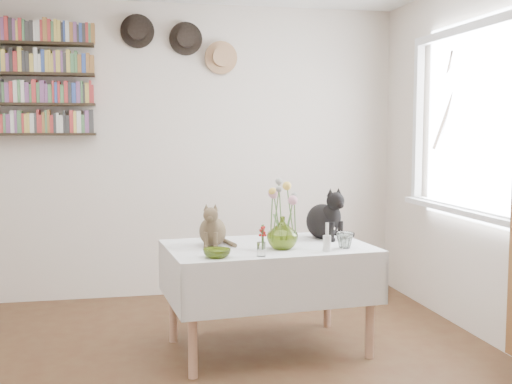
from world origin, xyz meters
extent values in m
cube|color=beige|center=(0.00, 2.27, 1.25)|extent=(4.04, 0.04, 2.54)
cube|color=beige|center=(0.00, -2.27, 1.25)|extent=(4.04, 0.04, 2.54)
cube|color=white|center=(1.97, 0.80, 1.50)|extent=(0.01, 1.40, 1.20)
cube|color=white|center=(1.97, 0.80, 2.13)|extent=(0.06, 1.52, 0.06)
cube|color=white|center=(1.97, 0.80, 0.87)|extent=(0.06, 1.52, 0.06)
cube|color=white|center=(1.97, 1.53, 1.50)|extent=(0.06, 0.06, 1.20)
cube|color=white|center=(1.94, 0.80, 0.87)|extent=(0.12, 1.50, 0.04)
cube|color=white|center=(0.52, 0.69, 0.66)|extent=(1.36, 0.94, 0.06)
cylinder|color=tan|center=(-0.02, 0.31, 0.32)|extent=(0.06, 0.06, 0.64)
cylinder|color=tan|center=(1.11, 0.41, 0.32)|extent=(0.06, 0.06, 0.64)
cylinder|color=tan|center=(-0.08, 0.98, 0.32)|extent=(0.06, 0.06, 0.64)
cylinder|color=tan|center=(1.05, 1.08, 0.32)|extent=(0.06, 0.06, 0.64)
imported|color=#93AE3A|center=(0.57, 0.55, 0.79)|extent=(0.23, 0.23, 0.20)
imported|color=#93AE3A|center=(0.13, 0.36, 0.72)|extent=(0.20, 0.20, 0.05)
imported|color=white|center=(0.96, 0.49, 0.74)|extent=(0.15, 0.15, 0.10)
cylinder|color=white|center=(0.82, 0.41, 0.74)|extent=(0.05, 0.05, 0.10)
cylinder|color=white|center=(0.82, 0.41, 0.83)|extent=(0.02, 0.02, 0.08)
cylinder|color=white|center=(0.39, 0.35, 0.73)|extent=(0.05, 0.05, 0.08)
cone|color=white|center=(0.97, 0.74, 0.73)|extent=(0.05, 0.05, 0.08)
sphere|color=beige|center=(0.97, 0.74, 0.78)|extent=(0.03, 0.03, 0.03)
cylinder|color=#4C7233|center=(0.54, 0.56, 0.89)|extent=(0.01, 0.01, 0.30)
sphere|color=pink|center=(0.54, 0.56, 1.04)|extent=(0.07, 0.07, 0.07)
cylinder|color=#4C7233|center=(0.61, 0.53, 0.87)|extent=(0.01, 0.01, 0.26)
sphere|color=pink|center=(0.61, 0.53, 1.00)|extent=(0.06, 0.06, 0.06)
cylinder|color=#4C7233|center=(0.63, 0.58, 0.91)|extent=(0.01, 0.01, 0.34)
sphere|color=#E8BC45|center=(0.63, 0.58, 1.08)|extent=(0.06, 0.06, 0.06)
cylinder|color=#4C7233|center=(0.51, 0.59, 0.90)|extent=(0.01, 0.01, 0.31)
sphere|color=#E8BC45|center=(0.51, 0.59, 1.05)|extent=(0.05, 0.05, 0.05)
cylinder|color=#4C7233|center=(0.57, 0.60, 0.93)|extent=(0.01, 0.01, 0.37)
sphere|color=#999E93|center=(0.57, 0.60, 1.11)|extent=(0.04, 0.04, 0.04)
cylinder|color=#4C7233|center=(0.52, 0.52, 0.91)|extent=(0.01, 0.01, 0.33)
sphere|color=#999E93|center=(0.52, 0.52, 1.07)|extent=(0.04, 0.04, 0.04)
cylinder|color=#4C7233|center=(0.64, 0.51, 0.89)|extent=(0.01, 0.01, 0.29)
sphere|color=#999E93|center=(0.64, 0.51, 1.03)|extent=(0.04, 0.04, 0.04)
cube|color=black|center=(-1.10, 2.16, 1.40)|extent=(1.00, 0.16, 0.02)
cube|color=black|center=(-1.10, 2.16, 1.64)|extent=(1.00, 0.16, 0.02)
cube|color=black|center=(-1.10, 2.16, 1.88)|extent=(1.00, 0.16, 0.02)
cube|color=black|center=(-1.10, 2.16, 2.12)|extent=(1.00, 0.16, 0.02)
cylinder|color=black|center=(-0.25, 2.21, 2.25)|extent=(0.28, 0.02, 0.28)
cylinder|color=black|center=(-0.25, 2.17, 2.25)|extent=(0.16, 0.08, 0.16)
cylinder|color=black|center=(0.15, 2.21, 2.20)|extent=(0.28, 0.02, 0.28)
cylinder|color=black|center=(0.15, 2.17, 2.20)|extent=(0.16, 0.08, 0.16)
cylinder|color=tan|center=(0.45, 2.21, 2.05)|extent=(0.28, 0.02, 0.28)
cylinder|color=tan|center=(0.45, 2.17, 2.05)|extent=(0.16, 0.08, 0.16)
camera|label=1|loc=(-0.40, -3.29, 1.44)|focal=45.00mm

